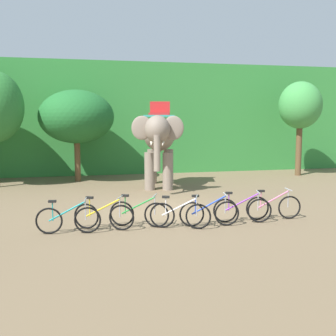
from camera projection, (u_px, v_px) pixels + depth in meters
The scene contains 12 objects.
ground_plane at pixel (164, 211), 13.77m from camera, with size 80.00×80.00×0.00m, color brown.
foliage_hedge at pixel (120, 118), 25.31m from camera, with size 36.00×6.00×6.04m, color #338438.
tree_center_right at pixel (76, 117), 19.92m from camera, with size 3.55×3.55×4.38m.
tree_far_right at pixel (300, 106), 22.00m from camera, with size 2.24×2.24×4.95m.
elephant at pixel (159, 137), 18.15m from camera, with size 2.52×4.25×3.78m.
bike_teal at pixel (68, 219), 11.03m from camera, with size 1.70×0.52×0.92m.
bike_yellow at pixel (104, 216), 11.44m from camera, with size 1.60×0.77×0.92m.
bike_green at pixel (139, 213), 11.75m from camera, with size 1.60×0.77×0.92m.
bike_white at pixel (180, 215), 11.56m from camera, with size 1.62×0.74×0.92m.
bike_blue at pixel (209, 213), 11.80m from camera, with size 1.70×0.52×0.92m.
bike_purple at pixel (242, 210), 12.22m from camera, with size 1.67×0.59×0.92m.
bike_pink at pixel (273, 207), 12.60m from camera, with size 1.71×0.52×0.92m.
Camera 1 is at (-2.93, -13.19, 3.03)m, focal length 44.86 mm.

